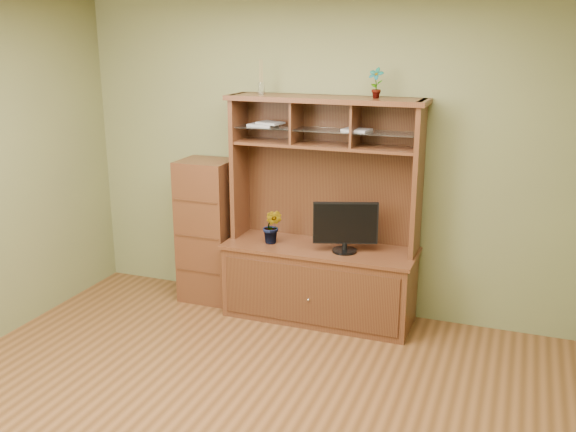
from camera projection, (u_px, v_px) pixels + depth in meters
The scene contains 8 objects.
room at pixel (222, 219), 3.74m from camera, with size 4.54×4.04×2.74m.
media_hutch at pixel (320, 260), 5.50m from camera, with size 1.66×0.61×1.90m.
monitor at pixel (345, 226), 5.25m from camera, with size 0.52×0.21×0.42m.
orchid_plant at pixel (272, 226), 5.49m from camera, with size 0.17×0.14×0.31m, color #306121.
top_plant at pixel (376, 83), 5.02m from camera, with size 0.13×0.09×0.24m, color #2D6322.
reed_diffuser at pixel (261, 81), 5.35m from camera, with size 0.06×0.06×0.29m.
magazines at pixel (295, 126), 5.35m from camera, with size 1.06×0.20×0.04m.
side_cabinet at pixel (208, 231), 5.87m from camera, with size 0.47×0.43×1.31m.
Camera 1 is at (1.62, -3.23, 2.39)m, focal length 40.00 mm.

